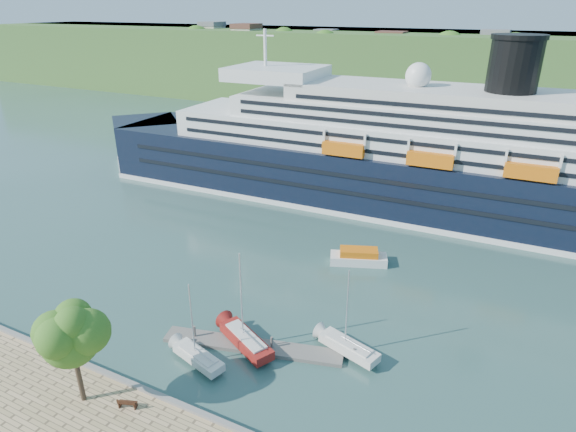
# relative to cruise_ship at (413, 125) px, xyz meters

# --- Properties ---
(ground) EXTENTS (400.00, 400.00, 0.00)m
(ground) POSITION_rel_cruise_ship_xyz_m (-6.58, -54.32, -14.23)
(ground) COLOR #284840
(ground) RESTS_ON ground
(far_hillside) EXTENTS (400.00, 50.00, 24.00)m
(far_hillside) POSITION_rel_cruise_ship_xyz_m (-6.58, 90.68, -2.23)
(far_hillside) COLOR #355522
(far_hillside) RESTS_ON ground
(quay_coping) EXTENTS (220.00, 0.50, 0.30)m
(quay_coping) POSITION_rel_cruise_ship_xyz_m (-6.58, -54.52, -13.08)
(quay_coping) COLOR slate
(quay_coping) RESTS_ON promenade
(cruise_ship) EXTENTS (127.20, 22.13, 28.46)m
(cruise_ship) POSITION_rel_cruise_ship_xyz_m (0.00, 0.00, 0.00)
(cruise_ship) COLOR black
(cruise_ship) RESTS_ON ground
(park_bench) EXTENTS (1.79, 1.19, 1.07)m
(park_bench) POSITION_rel_cruise_ship_xyz_m (-9.44, -56.58, -12.70)
(park_bench) COLOR #3F2112
(park_bench) RESTS_ON promenade
(promenade_tree) EXTENTS (6.27, 6.27, 10.39)m
(promenade_tree) POSITION_rel_cruise_ship_xyz_m (-13.51, -57.60, -8.03)
(promenade_tree) COLOR #2C6119
(promenade_tree) RESTS_ON promenade
(floating_pontoon) EXTENTS (18.57, 6.75, 0.41)m
(floating_pontoon) POSITION_rel_cruise_ship_xyz_m (-4.63, -44.21, -14.02)
(floating_pontoon) COLOR slate
(floating_pontoon) RESTS_ON ground
(sailboat_white_near) EXTENTS (6.86, 3.55, 8.53)m
(sailboat_white_near) POSITION_rel_cruise_ship_xyz_m (-7.98, -48.72, -9.96)
(sailboat_white_near) COLOR silver
(sailboat_white_near) RESTS_ON ground
(sailboat_red) EXTENTS (8.10, 5.61, 10.29)m
(sailboat_red) POSITION_rel_cruise_ship_xyz_m (-5.05, -44.66, -9.08)
(sailboat_red) COLOR maroon
(sailboat_red) RESTS_ON ground
(sailboat_white_far) EXTENTS (7.33, 3.98, 9.13)m
(sailboat_white_far) POSITION_rel_cruise_ship_xyz_m (4.56, -40.89, -9.66)
(sailboat_white_far) COLOR silver
(sailboat_white_far) RESTS_ON ground
(tender_launch) EXTENTS (8.08, 5.18, 2.11)m
(tender_launch) POSITION_rel_cruise_ship_xyz_m (-0.68, -22.63, -13.17)
(tender_launch) COLOR orange
(tender_launch) RESTS_ON ground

